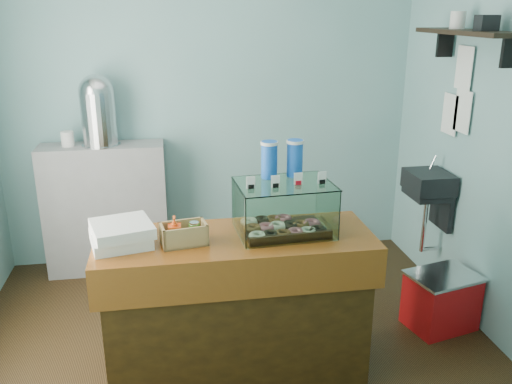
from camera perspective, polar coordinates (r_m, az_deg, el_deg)
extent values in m
plane|color=black|center=(3.78, -2.48, -15.83)|extent=(3.50, 3.50, 0.00)
cube|color=#72A5A6|center=(4.67, -4.99, 9.47)|extent=(3.50, 0.04, 2.80)
cube|color=#72A5A6|center=(1.80, 2.78, -5.74)|extent=(3.50, 0.04, 2.80)
cube|color=#72A5A6|center=(3.81, 24.43, 5.80)|extent=(0.04, 3.00, 2.80)
cube|color=black|center=(4.31, 17.74, 1.02)|extent=(0.30, 0.35, 0.15)
cube|color=black|center=(4.43, 18.99, -1.37)|extent=(0.04, 0.30, 0.35)
cylinder|color=silver|center=(4.39, 18.13, 2.95)|extent=(0.02, 0.02, 0.12)
cylinder|color=silver|center=(4.42, 17.29, -3.30)|extent=(0.04, 0.04, 0.45)
cube|color=black|center=(3.92, 21.37, 15.40)|extent=(0.25, 1.00, 0.03)
cube|color=black|center=(3.62, 25.29, 13.14)|extent=(0.12, 0.03, 0.18)
cube|color=black|center=(4.31, 19.27, 14.47)|extent=(0.12, 0.03, 0.18)
cube|color=white|center=(4.17, 20.91, 7.91)|extent=(0.01, 0.21, 0.30)
cube|color=white|center=(4.32, 19.73, 7.72)|extent=(0.01, 0.21, 0.30)
cube|color=white|center=(4.17, 21.05, 12.09)|extent=(0.01, 0.21, 0.30)
cube|color=#43290C|center=(3.35, -2.04, -12.30)|extent=(1.50, 0.56, 0.84)
cube|color=#471C09|center=(3.14, -2.14, -5.24)|extent=(1.60, 0.60, 0.06)
cube|color=#471C09|center=(2.94, -1.40, -9.57)|extent=(1.60, 0.04, 0.18)
cube|color=gray|center=(4.73, -15.46, -1.70)|extent=(1.00, 0.32, 1.10)
cube|color=#371D10|center=(3.20, 2.92, -4.00)|extent=(0.50, 0.37, 0.02)
torus|color=white|center=(3.05, 0.21, -4.62)|extent=(0.10, 0.10, 0.03)
torus|color=black|center=(3.06, 1.54, -4.50)|extent=(0.10, 0.10, 0.03)
torus|color=brown|center=(3.08, 2.85, -4.37)|extent=(0.10, 0.10, 0.03)
torus|color=#D16275|center=(3.10, 4.14, -4.25)|extent=(0.10, 0.10, 0.03)
torus|color=white|center=(3.12, 5.41, -4.13)|extent=(0.10, 0.10, 0.03)
torus|color=black|center=(3.14, 6.67, -4.00)|extent=(0.10, 0.10, 0.03)
torus|color=brown|center=(3.15, -0.25, -3.84)|extent=(0.10, 0.10, 0.03)
torus|color=#D16275|center=(3.16, 1.03, -3.72)|extent=(0.10, 0.10, 0.03)
torus|color=white|center=(3.18, 2.30, -3.61)|extent=(0.10, 0.10, 0.03)
torus|color=black|center=(3.20, 3.55, -3.49)|extent=(0.10, 0.10, 0.03)
torus|color=brown|center=(3.22, 4.79, -3.38)|extent=(0.10, 0.10, 0.03)
torus|color=#D16275|center=(3.24, 6.02, -3.26)|extent=(0.10, 0.10, 0.03)
torus|color=white|center=(3.25, -0.69, -3.10)|extent=(0.10, 0.10, 0.03)
torus|color=black|center=(3.26, 0.55, -3.00)|extent=(0.10, 0.10, 0.03)
torus|color=brown|center=(3.28, 1.79, -2.89)|extent=(0.10, 0.10, 0.03)
torus|color=#D16275|center=(3.30, 3.01, -2.78)|extent=(0.10, 0.10, 0.03)
cube|color=white|center=(2.97, 3.99, -2.99)|extent=(0.54, 0.04, 0.29)
cube|color=white|center=(3.32, 2.04, -0.57)|extent=(0.54, 0.04, 0.29)
cube|color=white|center=(3.09, -1.83, -2.11)|extent=(0.03, 0.39, 0.29)
cube|color=white|center=(3.23, 7.54, -1.33)|extent=(0.03, 0.39, 0.29)
cube|color=white|center=(3.10, 3.01, 0.87)|extent=(0.57, 0.44, 0.01)
cube|color=white|center=(2.99, -0.55, 1.01)|extent=(0.05, 0.01, 0.07)
cube|color=black|center=(3.00, -0.55, 0.59)|extent=(0.03, 0.02, 0.02)
cube|color=white|center=(3.02, 2.02, 1.19)|extent=(0.05, 0.01, 0.07)
cube|color=black|center=(3.03, 2.01, 0.77)|extent=(0.03, 0.02, 0.02)
cube|color=white|center=(3.06, 4.52, 1.36)|extent=(0.05, 0.01, 0.07)
cube|color=red|center=(3.07, 4.51, 0.95)|extent=(0.03, 0.02, 0.02)
cube|color=white|center=(3.10, 6.97, 1.52)|extent=(0.05, 0.01, 0.07)
cube|color=black|center=(3.11, 6.95, 1.12)|extent=(0.03, 0.02, 0.02)
cylinder|color=blue|center=(3.17, 1.40, 3.42)|extent=(0.09, 0.09, 0.22)
cylinder|color=white|center=(3.14, 1.42, 5.18)|extent=(0.10, 0.10, 0.02)
cylinder|color=blue|center=(3.21, 4.11, 3.58)|extent=(0.09, 0.09, 0.22)
cylinder|color=white|center=(3.18, 4.15, 5.32)|extent=(0.10, 0.10, 0.02)
cube|color=#A38851|center=(3.06, -7.56, -5.33)|extent=(0.27, 0.19, 0.01)
cube|color=#A38851|center=(2.97, -7.34, -4.88)|extent=(0.25, 0.05, 0.12)
cube|color=#A38851|center=(3.10, -7.85, -3.93)|extent=(0.25, 0.05, 0.12)
cube|color=#A38851|center=(3.02, -9.80, -4.65)|extent=(0.04, 0.15, 0.12)
cube|color=#A38851|center=(3.06, -5.43, -4.13)|extent=(0.04, 0.15, 0.12)
imported|color=#E84D15|center=(3.02, -8.56, -3.96)|extent=(0.08, 0.08, 0.16)
cylinder|color=#408123|center=(3.05, -6.50, -4.23)|extent=(0.06, 0.06, 0.10)
cylinder|color=silver|center=(3.03, -6.53, -3.27)|extent=(0.05, 0.05, 0.01)
cube|color=white|center=(3.11, -14.06, -4.79)|extent=(0.37, 0.37, 0.06)
cube|color=white|center=(3.08, -13.94, -3.76)|extent=(0.38, 0.38, 0.06)
cylinder|color=silver|center=(4.56, -15.97, 4.83)|extent=(0.31, 0.31, 0.01)
cylinder|color=silver|center=(4.52, -16.22, 7.46)|extent=(0.28, 0.28, 0.42)
sphere|color=silver|center=(4.49, -16.46, 10.08)|extent=(0.28, 0.28, 0.28)
cube|color=red|center=(4.09, 18.89, -10.87)|extent=(0.50, 0.42, 0.38)
cube|color=silver|center=(4.00, 19.19, -8.34)|extent=(0.53, 0.45, 0.02)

